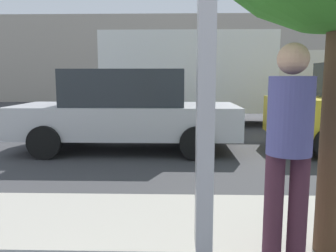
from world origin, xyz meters
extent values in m
plane|color=#38383A|center=(0.00, 8.00, 0.00)|extent=(60.00, 60.00, 0.00)
cube|color=#9E9EA3|center=(0.00, 0.08, 1.70)|extent=(0.05, 0.08, 1.38)
cube|color=#A89E8E|center=(0.00, 21.16, 2.73)|extent=(28.00, 1.20, 5.46)
cube|color=#BCBCC1|center=(-1.15, 6.18, 0.64)|extent=(4.62, 1.81, 0.64)
cube|color=#282D33|center=(-1.15, 6.18, 1.33)|extent=(2.40, 1.59, 0.73)
cylinder|color=black|center=(0.28, 7.09, 0.32)|extent=(0.64, 0.18, 0.64)
cylinder|color=black|center=(0.28, 5.28, 0.32)|extent=(0.64, 0.18, 0.64)
cylinder|color=black|center=(-2.58, 7.09, 0.32)|extent=(0.64, 0.18, 0.64)
cylinder|color=black|center=(-2.58, 5.28, 0.32)|extent=(0.64, 0.18, 0.64)
cylinder|color=black|center=(2.74, 7.09, 0.32)|extent=(0.64, 0.18, 0.64)
cylinder|color=black|center=(2.74, 5.27, 0.32)|extent=(0.64, 0.18, 0.64)
cube|color=silver|center=(0.23, 10.44, 1.70)|extent=(5.41, 2.20, 2.50)
cube|color=beige|center=(3.74, 10.44, 1.40)|extent=(1.90, 2.10, 1.90)
cylinder|color=black|center=(3.74, 11.49, 0.45)|extent=(0.90, 0.24, 0.90)
cylinder|color=black|center=(3.74, 9.39, 0.45)|extent=(0.90, 0.24, 0.90)
cylinder|color=black|center=(-0.79, 11.54, 0.45)|extent=(0.90, 0.24, 0.90)
cylinder|color=black|center=(-0.79, 9.34, 0.45)|extent=(0.90, 0.24, 0.90)
cylinder|color=#442435|center=(0.63, 1.50, 0.55)|extent=(0.14, 0.14, 0.84)
cylinder|color=#442435|center=(0.81, 1.50, 0.55)|extent=(0.14, 0.14, 0.84)
cylinder|color=#4C4D8E|center=(0.72, 1.50, 1.25)|extent=(0.32, 0.32, 0.56)
sphere|color=tan|center=(0.72, 1.50, 1.65)|extent=(0.22, 0.22, 0.22)
camera|label=1|loc=(-0.08, -0.90, 1.52)|focal=36.11mm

